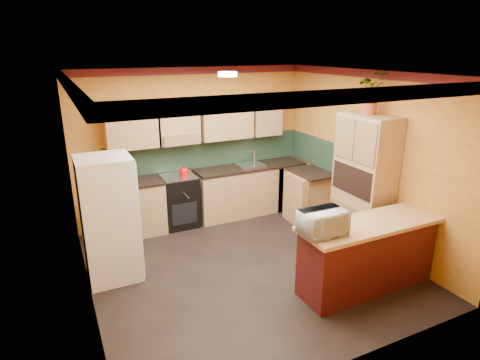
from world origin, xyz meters
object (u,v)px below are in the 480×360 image
fridge (109,219)px  breakfast_bar (367,257)px  stove (179,201)px  microwave (323,222)px  base_cabinets_back (212,196)px  pantry (363,184)px

fridge → breakfast_bar: fridge is taller
stove → breakfast_bar: (1.58, -2.94, -0.02)m
fridge → microwave: fridge is taller
stove → microwave: microwave is taller
base_cabinets_back → stove: bearing=-180.0°
breakfast_bar → base_cabinets_back: bearing=108.0°
fridge → pantry: 3.69m
base_cabinets_back → breakfast_bar: same height
stove → fridge: (-1.33, -1.23, 0.39)m
breakfast_bar → microwave: (-0.75, 0.00, 0.64)m
breakfast_bar → fridge: bearing=149.5°
pantry → breakfast_bar: (-0.69, -0.91, -0.61)m
stove → pantry: size_ratio=0.43×
pantry → breakfast_bar: size_ratio=1.17×
fridge → microwave: 2.77m
pantry → microwave: size_ratio=3.99×
fridge → base_cabinets_back: bearing=32.2°
pantry → base_cabinets_back: bearing=129.0°
stove → breakfast_bar: 3.34m
pantry → microwave: (-1.44, -0.91, 0.03)m
pantry → breakfast_bar: bearing=-127.2°
fridge → breakfast_bar: bearing=-30.5°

